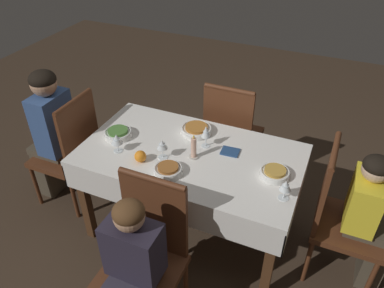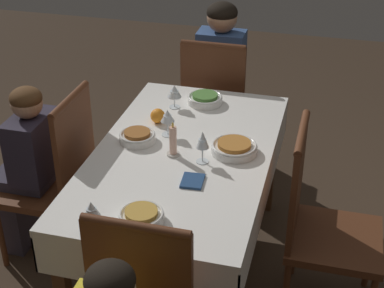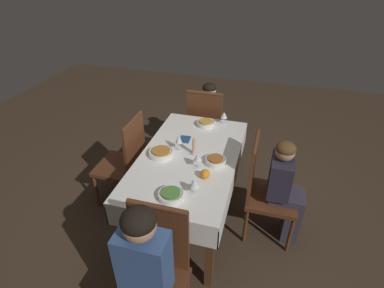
% 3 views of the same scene
% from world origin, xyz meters
% --- Properties ---
extents(ground_plane, '(8.00, 8.00, 0.00)m').
position_xyz_m(ground_plane, '(0.00, 0.00, 0.00)').
color(ground_plane, '#3D2D21').
extents(dining_table, '(1.49, 0.85, 0.75)m').
position_xyz_m(dining_table, '(0.00, 0.00, 0.66)').
color(dining_table, white).
rests_on(dining_table, ground_plane).
extents(chair_west, '(0.44, 0.44, 0.99)m').
position_xyz_m(chair_west, '(-1.00, -0.05, 0.52)').
color(chair_west, '#562D19').
rests_on(chair_west, ground_plane).
extents(chair_south, '(0.44, 0.44, 0.99)m').
position_xyz_m(chair_south, '(0.02, -0.68, 0.52)').
color(chair_south, '#562D19').
rests_on(chair_south, ground_plane).
extents(chair_east, '(0.44, 0.44, 0.99)m').
position_xyz_m(chair_east, '(1.00, 0.08, 0.52)').
color(chair_east, '#562D19').
rests_on(chair_east, ground_plane).
extents(chair_north, '(0.44, 0.44, 0.99)m').
position_xyz_m(chair_north, '(0.07, 0.68, 0.52)').
color(chair_north, '#562D19').
rests_on(chair_north, ground_plane).
extents(person_adult_denim, '(0.34, 0.30, 1.17)m').
position_xyz_m(person_adult_denim, '(-1.17, -0.05, 0.66)').
color(person_adult_denim, '#4C4233').
rests_on(person_adult_denim, ground_plane).
extents(person_child_dark, '(0.30, 0.33, 1.01)m').
position_xyz_m(person_child_dark, '(0.02, -0.86, 0.55)').
color(person_child_dark, '#383342').
rests_on(person_child_dark, ground_plane).
extents(person_child_yellow, '(0.33, 0.30, 1.00)m').
position_xyz_m(person_child_yellow, '(1.18, 0.08, 0.55)').
color(person_child_yellow, '#4C4233').
rests_on(person_child_yellow, ground_plane).
extents(bowl_west, '(0.20, 0.20, 0.06)m').
position_xyz_m(bowl_west, '(-0.55, -0.02, 0.77)').
color(bowl_west, white).
rests_on(bowl_west, dining_table).
extents(wine_glass_west, '(0.08, 0.08, 0.13)m').
position_xyz_m(wine_glass_west, '(-0.46, -0.18, 0.84)').
color(wine_glass_west, white).
rests_on(wine_glass_west, dining_table).
extents(bowl_south, '(0.18, 0.18, 0.06)m').
position_xyz_m(bowl_south, '(-0.04, -0.25, 0.77)').
color(bowl_south, white).
rests_on(bowl_south, dining_table).
extents(wine_glass_south, '(0.07, 0.07, 0.14)m').
position_xyz_m(wine_glass_south, '(-0.15, -0.12, 0.85)').
color(wine_glass_south, white).
rests_on(wine_glass_south, dining_table).
extents(bowl_east, '(0.19, 0.19, 0.06)m').
position_xyz_m(bowl_east, '(0.58, -0.01, 0.77)').
color(bowl_east, white).
rests_on(bowl_east, dining_table).
extents(wine_glass_east, '(0.07, 0.07, 0.13)m').
position_xyz_m(wine_glass_east, '(0.67, -0.18, 0.84)').
color(wine_glass_east, white).
rests_on(wine_glass_east, dining_table).
extents(bowl_north, '(0.22, 0.22, 0.06)m').
position_xyz_m(bowl_north, '(-0.06, 0.24, 0.77)').
color(bowl_north, white).
rests_on(bowl_north, dining_table).
extents(wine_glass_north, '(0.06, 0.06, 0.16)m').
position_xyz_m(wine_glass_north, '(0.06, 0.11, 0.86)').
color(wine_glass_north, white).
rests_on(wine_glass_north, dining_table).
extents(candle_centerpiece, '(0.06, 0.06, 0.18)m').
position_xyz_m(candle_centerpiece, '(0.04, -0.04, 0.82)').
color(candle_centerpiece, beige).
rests_on(candle_centerpiece, dining_table).
extents(orange_fruit, '(0.08, 0.08, 0.08)m').
position_xyz_m(orange_fruit, '(-0.26, -0.21, 0.79)').
color(orange_fruit, orange).
rests_on(orange_fruit, dining_table).
extents(napkin_red_folded, '(0.13, 0.11, 0.01)m').
position_xyz_m(napkin_red_folded, '(0.24, 0.11, 0.75)').
color(napkin_red_folded, navy).
rests_on(napkin_red_folded, dining_table).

